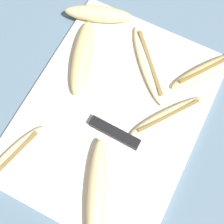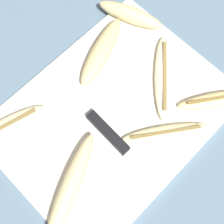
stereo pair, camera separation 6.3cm
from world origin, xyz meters
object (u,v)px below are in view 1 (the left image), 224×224
object	(u,v)px
banana_soft_right	(168,117)
banana_golden_short	(206,71)
banana_ripe_center	(97,195)
banana_cream_curved	(11,160)
knife	(107,129)
banana_mellow_near	(98,14)
banana_pale_long	(150,64)
banana_spotted_left	(82,57)

from	to	relation	value
banana_soft_right	banana_golden_short	distance (m)	0.13
banana_ripe_center	banana_cream_curved	xyz separation A→B (m)	(-0.02, 0.18, -0.01)
knife	banana_ripe_center	world-z (taller)	banana_ripe_center
banana_soft_right	banana_mellow_near	size ratio (longest dim) A/B	1.04
banana_pale_long	banana_spotted_left	xyz separation A→B (m)	(-0.05, 0.13, 0.01)
banana_ripe_center	banana_golden_short	distance (m)	0.34
banana_cream_curved	banana_ripe_center	bearing A→B (deg)	-84.61
banana_spotted_left	banana_cream_curved	xyz separation A→B (m)	(-0.25, 0.02, -0.01)
banana_cream_curved	banana_pale_long	bearing A→B (deg)	-26.26
banana_mellow_near	banana_ripe_center	world-z (taller)	same
banana_soft_right	knife	bearing A→B (deg)	128.08
banana_ripe_center	banana_cream_curved	world-z (taller)	banana_ripe_center
banana_pale_long	banana_golden_short	world-z (taller)	banana_golden_short
knife	banana_soft_right	xyz separation A→B (m)	(0.08, -0.10, 0.00)
banana_cream_curved	knife	bearing A→B (deg)	-44.01
banana_golden_short	banana_soft_right	bearing A→B (deg)	166.77
banana_pale_long	knife	bearing A→B (deg)	174.18
knife	banana_cream_curved	bearing A→B (deg)	137.85
knife	banana_soft_right	distance (m)	0.13
knife	banana_pale_long	distance (m)	0.17
banana_soft_right	banana_golden_short	xyz separation A→B (m)	(0.13, -0.03, 0.00)
banana_pale_long	banana_cream_curved	world-z (taller)	banana_pale_long
banana_soft_right	banana_spotted_left	xyz separation A→B (m)	(0.04, 0.22, 0.01)
banana_ripe_center	banana_golden_short	size ratio (longest dim) A/B	1.28
banana_soft_right	banana_ripe_center	size ratio (longest dim) A/B	0.79
knife	banana_ripe_center	size ratio (longest dim) A/B	1.10
banana_mellow_near	banana_ripe_center	xyz separation A→B (m)	(-0.35, -0.18, -0.00)
banana_pale_long	banana_ripe_center	bearing A→B (deg)	-174.91
knife	banana_cream_curved	xyz separation A→B (m)	(-0.14, 0.13, 0.00)
banana_soft_right	banana_cream_curved	size ratio (longest dim) A/B	0.90
banana_pale_long	banana_golden_short	distance (m)	0.12
knife	banana_ripe_center	xyz separation A→B (m)	(-0.12, -0.04, 0.01)
banana_soft_right	banana_spotted_left	world-z (taller)	banana_spotted_left
banana_pale_long	banana_mellow_near	distance (m)	0.16
banana_spotted_left	banana_golden_short	size ratio (longest dim) A/B	1.14
banana_spotted_left	banana_golden_short	distance (m)	0.26
banana_mellow_near	banana_spotted_left	xyz separation A→B (m)	(-0.11, -0.02, -0.00)
banana_spotted_left	banana_ripe_center	bearing A→B (deg)	-146.03
banana_ripe_center	banana_cream_curved	bearing A→B (deg)	95.39
banana_mellow_near	banana_ripe_center	distance (m)	0.39
knife	banana_mellow_near	xyz separation A→B (m)	(0.23, 0.14, 0.01)
banana_pale_long	banana_mellow_near	bearing A→B (deg)	69.47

